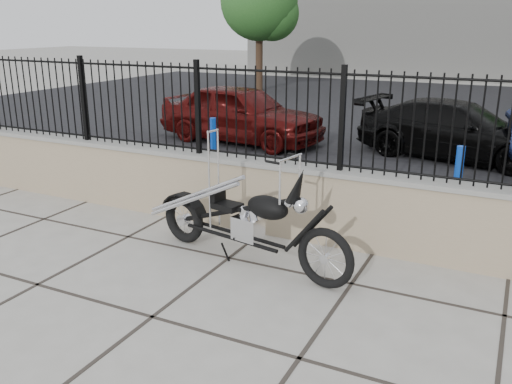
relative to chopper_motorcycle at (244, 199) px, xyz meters
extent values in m
plane|color=#99968E|center=(-0.21, -1.50, -0.77)|extent=(90.00, 90.00, 0.00)
plane|color=black|center=(-0.21, 11.00, -0.77)|extent=(30.00, 30.00, 0.00)
cube|color=gray|center=(-0.21, 1.00, -0.29)|extent=(14.00, 0.36, 0.96)
cube|color=black|center=(-0.21, 1.00, 0.79)|extent=(14.00, 0.08, 1.20)
imported|color=#460B0A|center=(-3.11, 5.84, -0.10)|extent=(4.07, 2.02, 1.34)
imported|color=black|center=(1.55, 6.35, -0.18)|extent=(4.26, 2.42, 1.17)
cylinder|color=#0C2BBC|center=(-2.49, 3.53, -0.29)|extent=(0.13, 0.13, 0.96)
cylinder|color=#0E1CD3|center=(1.98, 2.88, -0.27)|extent=(0.13, 0.13, 0.99)
cylinder|color=#382619|center=(-7.10, 15.01, 0.66)|extent=(0.28, 0.28, 2.84)
camera|label=1|loc=(2.68, -5.14, 1.91)|focal=38.00mm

